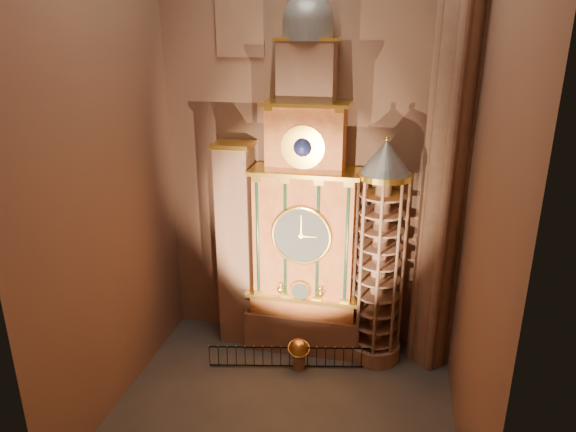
% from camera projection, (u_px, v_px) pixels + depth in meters
% --- Properties ---
extents(floor, '(14.00, 14.00, 0.00)m').
position_uv_depth(floor, '(283.00, 409.00, 21.49)').
color(floor, '#383330').
rests_on(floor, ground).
extents(wall_back, '(22.00, 0.00, 22.00)m').
position_uv_depth(wall_back, '(310.00, 124.00, 23.40)').
color(wall_back, '#825D46').
rests_on(wall_back, floor).
extents(wall_left, '(0.00, 22.00, 22.00)m').
position_uv_depth(wall_left, '(100.00, 143.00, 19.24)').
color(wall_left, '#825D46').
rests_on(wall_left, floor).
extents(wall_right, '(0.00, 22.00, 22.00)m').
position_uv_depth(wall_right, '(494.00, 161.00, 16.48)').
color(wall_right, '#825D46').
rests_on(wall_right, floor).
extents(astronomical_clock, '(5.60, 2.41, 16.70)m').
position_uv_depth(astronomical_clock, '(305.00, 221.00, 23.87)').
color(astronomical_clock, '#8C634C').
rests_on(astronomical_clock, floor).
extents(portrait_tower, '(1.80, 1.60, 10.20)m').
position_uv_depth(portrait_tower, '(237.00, 245.00, 25.06)').
color(portrait_tower, '#8C634C').
rests_on(portrait_tower, floor).
extents(stair_turret, '(2.50, 2.50, 10.80)m').
position_uv_depth(stair_turret, '(379.00, 257.00, 23.40)').
color(stair_turret, '#8C634C').
rests_on(stair_turret, floor).
extents(gothic_pier, '(2.04, 2.04, 22.00)m').
position_uv_depth(gothic_pier, '(451.00, 133.00, 21.27)').
color(gothic_pier, '#8C634C').
rests_on(gothic_pier, floor).
extents(celestial_globe, '(1.28, 1.24, 1.51)m').
position_uv_depth(celestial_globe, '(299.00, 351.00, 23.90)').
color(celestial_globe, '#8C634C').
rests_on(celestial_globe, floor).
extents(iron_railing, '(7.43, 1.47, 1.07)m').
position_uv_depth(iron_railing, '(290.00, 357.00, 24.02)').
color(iron_railing, black).
rests_on(iron_railing, floor).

